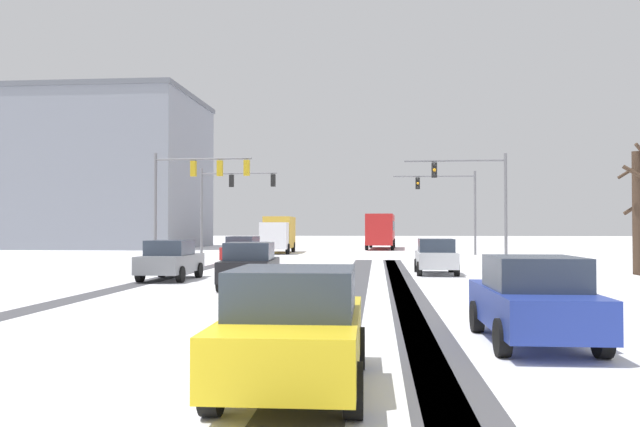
# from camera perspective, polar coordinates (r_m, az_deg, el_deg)

# --- Properties ---
(wheel_track_left_lane) EXTENTS (1.07, 37.72, 0.01)m
(wheel_track_left_lane) POSITION_cam_1_polar(r_m,az_deg,el_deg) (23.83, 2.94, -6.38)
(wheel_track_left_lane) COLOR #4C4C51
(wheel_track_left_lane) RESTS_ON ground
(wheel_track_right_lane) EXTENTS (0.94, 37.72, 0.01)m
(wheel_track_right_lane) POSITION_cam_1_polar(r_m,az_deg,el_deg) (25.47, -15.82, -6.00)
(wheel_track_right_lane) COLOR #4C4C51
(wheel_track_right_lane) RESTS_ON ground
(wheel_track_center) EXTENTS (0.99, 37.72, 0.01)m
(wheel_track_center) POSITION_cam_1_polar(r_m,az_deg,el_deg) (23.83, 7.50, -6.37)
(wheel_track_center) COLOR #4C4C51
(wheel_track_center) RESTS_ON ground
(wheel_track_oncoming) EXTENTS (0.75, 37.72, 0.01)m
(wheel_track_oncoming) POSITION_cam_1_polar(r_m,az_deg,el_deg) (23.82, 6.87, -6.38)
(wheel_track_oncoming) COLOR #4C4C51
(wheel_track_oncoming) RESTS_ON ground
(traffic_signal_near_left) EXTENTS (5.89, 0.61, 6.50)m
(traffic_signal_near_left) POSITION_cam_1_polar(r_m,az_deg,el_deg) (38.32, -11.07, 2.76)
(traffic_signal_near_left) COLOR slate
(traffic_signal_near_left) RESTS_ON ground
(traffic_signal_near_right) EXTENTS (6.02, 0.38, 6.50)m
(traffic_signal_near_right) POSITION_cam_1_polar(r_m,az_deg,el_deg) (39.38, 13.68, 2.14)
(traffic_signal_near_right) COLOR slate
(traffic_signal_near_right) RESTS_ON ground
(traffic_signal_far_left) EXTENTS (5.78, 0.59, 6.50)m
(traffic_signal_far_left) POSITION_cam_1_polar(r_m,az_deg,el_deg) (48.08, -8.14, 1.76)
(traffic_signal_far_left) COLOR slate
(traffic_signal_far_left) RESTS_ON ground
(traffic_signal_far_right) EXTENTS (6.39, 0.53, 6.50)m
(traffic_signal_far_right) POSITION_cam_1_polar(r_m,az_deg,el_deg) (51.15, 11.56, 1.39)
(traffic_signal_far_right) COLOR slate
(traffic_signal_far_right) RESTS_ON ground
(car_red_lead) EXTENTS (1.98, 4.17, 1.62)m
(car_red_lead) POSITION_cam_1_polar(r_m,az_deg,el_deg) (37.99, -6.77, -3.21)
(car_red_lead) COLOR red
(car_red_lead) RESTS_ON ground
(car_silver_second) EXTENTS (1.88, 4.12, 1.62)m
(car_silver_second) POSITION_cam_1_polar(r_m,az_deg,el_deg) (30.11, 10.17, -3.73)
(car_silver_second) COLOR #B7BABF
(car_silver_second) RESTS_ON ground
(car_grey_third) EXTENTS (1.84, 4.11, 1.62)m
(car_grey_third) POSITION_cam_1_polar(r_m,az_deg,el_deg) (27.13, -13.03, -4.00)
(car_grey_third) COLOR slate
(car_grey_third) RESTS_ON ground
(car_black_fourth) EXTENTS (2.01, 4.19, 1.62)m
(car_black_fourth) POSITION_cam_1_polar(r_m,az_deg,el_deg) (22.85, -6.20, -4.56)
(car_black_fourth) COLOR black
(car_black_fourth) RESTS_ON ground
(car_blue_fifth) EXTENTS (1.88, 4.12, 1.62)m
(car_blue_fifth) POSITION_cam_1_polar(r_m,az_deg,el_deg) (12.64, 18.26, -7.23)
(car_blue_fifth) COLOR #233899
(car_blue_fifth) RESTS_ON ground
(car_yellow_cab_sixth) EXTENTS (1.87, 4.12, 1.62)m
(car_yellow_cab_sixth) POSITION_cam_1_polar(r_m,az_deg,el_deg) (8.70, -2.24, -10.06)
(car_yellow_cab_sixth) COLOR yellow
(car_yellow_cab_sixth) RESTS_ON ground
(bus_oncoming) EXTENTS (3.02, 11.10, 3.38)m
(bus_oncoming) POSITION_cam_1_polar(r_m,az_deg,el_deg) (64.22, 5.40, -1.34)
(bus_oncoming) COLOR #B21E1E
(bus_oncoming) RESTS_ON ground
(box_truck_delivery) EXTENTS (2.50, 7.47, 3.02)m
(box_truck_delivery) POSITION_cam_1_polar(r_m,az_deg,el_deg) (53.71, -3.68, -1.75)
(box_truck_delivery) COLOR silver
(box_truck_delivery) RESTS_ON ground
(bare_tree_sidewalk_mid) EXTENTS (2.06, 2.40, 5.76)m
(bare_tree_sidewalk_mid) POSITION_cam_1_polar(r_m,az_deg,el_deg) (31.21, 26.25, 0.54)
(bare_tree_sidewalk_mid) COLOR #423023
(bare_tree_sidewalk_mid) RESTS_ON ground
(office_building_far_left_block) EXTENTS (29.69, 16.64, 15.87)m
(office_building_far_left_block) POSITION_cam_1_polar(r_m,az_deg,el_deg) (74.10, -22.08, 3.37)
(office_building_far_left_block) COLOR gray
(office_building_far_left_block) RESTS_ON ground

